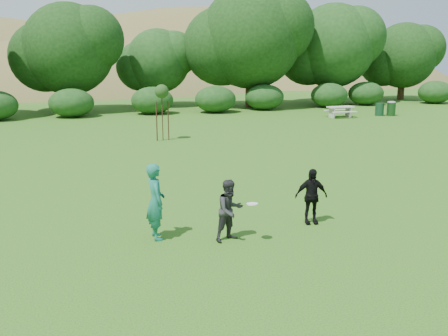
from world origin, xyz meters
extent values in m
plane|color=#19470C|center=(0.00, 0.00, 0.00)|extent=(120.00, 120.00, 0.00)
imported|color=#176A57|center=(-2.41, 0.79, 0.93)|extent=(0.49, 0.71, 1.86)
imported|color=#29292C|center=(-0.74, 0.14, 0.75)|extent=(0.87, 0.77, 1.50)
imported|color=black|center=(1.67, 0.67, 0.74)|extent=(0.91, 0.49, 1.48)
cylinder|color=#163E25|center=(16.87, 19.97, 0.45)|extent=(0.60, 0.60, 0.90)
cylinder|color=white|center=(-0.30, -0.20, 0.97)|extent=(0.27, 0.27, 0.05)
cylinder|color=#392016|center=(0.26, 14.42, 1.25)|extent=(0.05, 0.05, 2.50)
sphere|color=#234318|center=(0.26, 14.42, 2.50)|extent=(0.70, 0.70, 0.70)
cylinder|color=#361E15|center=(-0.04, 14.42, 1.00)|extent=(0.06, 0.06, 2.00)
cylinder|color=#3A2117|center=(0.56, 14.42, 1.00)|extent=(0.06, 0.06, 2.00)
cube|color=#B9B4AB|center=(13.71, 19.94, 0.72)|extent=(1.80, 0.75, 0.08)
cube|color=#AEAAA3|center=(13.06, 19.94, 0.34)|extent=(0.10, 0.70, 0.68)
cube|color=#AFABA3|center=(14.36, 19.94, 0.34)|extent=(0.10, 0.70, 0.68)
cube|color=#B9B4AA|center=(13.71, 19.34, 0.44)|extent=(1.80, 0.28, 0.06)
cube|color=#BAB5AC|center=(13.71, 20.54, 0.44)|extent=(1.80, 0.28, 0.06)
cylinder|color=#163C17|center=(17.66, 19.72, 0.45)|extent=(0.60, 0.60, 0.90)
ellipsoid|color=gray|center=(17.66, 19.72, 0.95)|extent=(0.60, 0.60, 0.20)
ellipsoid|color=olive|center=(20.00, 72.00, -14.30)|extent=(100.00, 64.00, 52.00)
ellipsoid|color=olive|center=(-5.00, 58.00, -7.70)|extent=(80.00, 50.00, 28.00)
ellipsoid|color=olive|center=(30.00, 60.00, -6.60)|extent=(60.00, 44.00, 24.00)
cylinder|color=#3A2616|center=(-4.00, 29.00, 1.40)|extent=(0.68, 0.68, 2.80)
sphere|color=#194214|center=(-4.00, 29.00, 4.66)|extent=(6.73, 6.73, 6.73)
cylinder|color=#3A2616|center=(3.00, 31.00, 1.14)|extent=(0.60, 0.60, 2.27)
sphere|color=#194214|center=(3.00, 31.00, 3.71)|extent=(5.22, 5.22, 5.22)
cylinder|color=#3A2616|center=(10.00, 28.00, 1.66)|extent=(0.76, 0.76, 3.32)
sphere|color=#194214|center=(10.00, 28.00, 5.56)|extent=(8.12, 8.12, 8.12)
cylinder|color=#3A2616|center=(18.00, 29.00, 1.49)|extent=(0.71, 0.71, 2.97)
sphere|color=#194214|center=(18.00, 29.00, 4.96)|extent=(7.19, 7.19, 7.19)
cylinder|color=#3A2616|center=(26.00, 30.00, 1.22)|extent=(0.62, 0.62, 2.45)
sphere|color=#194214|center=(26.00, 30.00, 4.11)|extent=(6.03, 6.03, 6.03)
camera|label=1|loc=(-4.24, -10.65, 4.43)|focal=40.00mm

